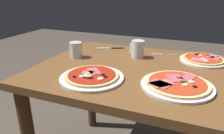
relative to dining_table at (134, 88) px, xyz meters
name	(u,v)px	position (x,y,z in m)	size (l,w,h in m)	color
dining_table	(134,88)	(0.00, 0.00, 0.00)	(1.07, 0.85, 0.76)	brown
pizza_foreground	(92,77)	(-0.15, -0.22, 0.14)	(0.31, 0.31, 0.05)	white
pizza_across_left	(203,60)	(0.35, 0.25, 0.14)	(0.27, 0.27, 0.03)	white
pizza_across_right	(177,84)	(0.24, -0.16, 0.14)	(0.32, 0.32, 0.03)	white
water_glass_near	(138,50)	(-0.03, 0.18, 0.17)	(0.08, 0.08, 0.11)	silver
water_glass_far	(76,51)	(-0.39, 0.04, 0.17)	(0.08, 0.08, 0.10)	silver
fork	(161,54)	(0.10, 0.29, 0.13)	(0.16, 0.06, 0.00)	silver
knife	(112,48)	(-0.26, 0.31, 0.13)	(0.19, 0.10, 0.01)	silver
salt_shaker	(132,48)	(-0.09, 0.26, 0.16)	(0.03, 0.03, 0.07)	white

